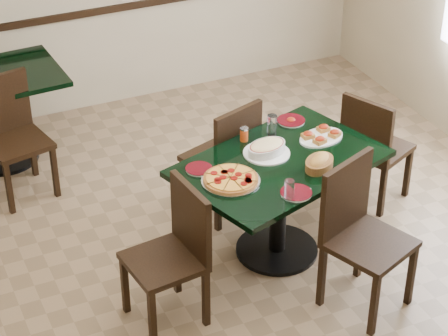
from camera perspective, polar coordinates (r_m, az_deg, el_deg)
name	(u,v)px	position (r m, az deg, el deg)	size (l,w,h in m)	color
floor	(233,276)	(5.96, 0.56, -7.04)	(5.50, 5.50, 0.00)	#7D6448
room_shell	(257,3)	(7.11, 2.20, 10.72)	(5.50, 5.50, 5.50)	white
main_table	(279,184)	(5.86, 3.64, -1.03)	(1.54, 1.23, 0.75)	black
chair_far	(227,154)	(6.26, 0.21, 0.91)	(0.55, 0.55, 0.93)	black
chair_near	(359,227)	(5.51, 8.79, -3.84)	(0.60, 0.60, 1.00)	black
chair_right	(372,144)	(6.50, 9.65, 1.54)	(0.56, 0.56, 0.90)	black
chair_left	(176,248)	(5.36, -3.17, -5.21)	(0.48, 0.48, 0.93)	black
back_chair_near	(11,130)	(6.75, -13.74, 2.46)	(0.52, 0.52, 0.94)	black
pepperoni_pizza	(231,179)	(5.53, 0.44, -0.74)	(0.38, 0.38, 0.04)	silver
lasagna_casserole	(267,148)	(5.80, 2.81, 1.31)	(0.32, 0.32, 0.09)	silver
bread_basket	(319,163)	(5.68, 6.24, 0.35)	(0.29, 0.27, 0.10)	brown
bruschetta_platter	(321,136)	(6.02, 6.37, 2.12)	(0.39, 0.31, 0.05)	silver
side_plate_near	(296,193)	(5.43, 4.74, -1.63)	(0.20, 0.20, 0.02)	silver
side_plate_far_r	(291,120)	(6.22, 4.40, 3.11)	(0.20, 0.20, 0.03)	silver
side_plate_far_l	(199,169)	(5.65, -1.64, -0.06)	(0.18, 0.18, 0.02)	silver
napkin_setting	(297,193)	(5.45, 4.76, -1.61)	(0.22, 0.22, 0.01)	silver
water_glass_a	(272,125)	(6.02, 3.14, 2.83)	(0.07, 0.07, 0.15)	silver
water_glass_b	(289,190)	(5.35, 4.28, -1.44)	(0.06, 0.06, 0.14)	silver
pepper_shaker	(244,134)	(5.95, 1.32, 2.23)	(0.06, 0.06, 0.10)	#BE4614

